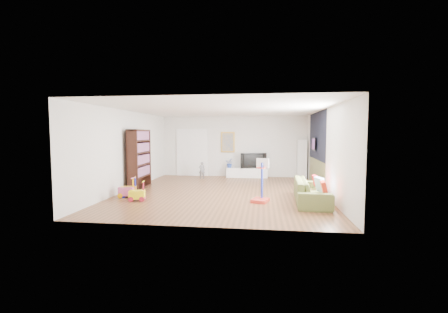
# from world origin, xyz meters

# --- Properties ---
(floor) EXTENTS (6.50, 7.50, 0.00)m
(floor) POSITION_xyz_m (0.00, 0.00, 0.00)
(floor) COLOR brown
(floor) RESTS_ON ground
(ceiling) EXTENTS (6.50, 7.50, 0.00)m
(ceiling) POSITION_xyz_m (0.00, 0.00, 2.70)
(ceiling) COLOR white
(ceiling) RESTS_ON ground
(wall_back) EXTENTS (6.50, 0.00, 2.70)m
(wall_back) POSITION_xyz_m (0.00, 3.75, 1.35)
(wall_back) COLOR silver
(wall_back) RESTS_ON ground
(wall_front) EXTENTS (6.50, 0.00, 2.70)m
(wall_front) POSITION_xyz_m (0.00, -3.75, 1.35)
(wall_front) COLOR silver
(wall_front) RESTS_ON ground
(wall_left) EXTENTS (0.00, 7.50, 2.70)m
(wall_left) POSITION_xyz_m (-3.25, 0.00, 1.35)
(wall_left) COLOR white
(wall_left) RESTS_ON ground
(wall_right) EXTENTS (0.00, 7.50, 2.70)m
(wall_right) POSITION_xyz_m (3.25, 0.00, 1.35)
(wall_right) COLOR silver
(wall_right) RESTS_ON ground
(navy_accent) EXTENTS (0.01, 3.20, 1.70)m
(navy_accent) POSITION_xyz_m (3.23, 1.40, 1.85)
(navy_accent) COLOR black
(navy_accent) RESTS_ON wall_right
(olive_wainscot) EXTENTS (0.01, 3.20, 1.00)m
(olive_wainscot) POSITION_xyz_m (3.23, 1.40, 0.50)
(olive_wainscot) COLOR brown
(olive_wainscot) RESTS_ON wall_right
(doorway) EXTENTS (1.45, 0.06, 2.10)m
(doorway) POSITION_xyz_m (-1.90, 3.71, 1.05)
(doorway) COLOR white
(doorway) RESTS_ON ground
(painting_back) EXTENTS (0.62, 0.06, 0.92)m
(painting_back) POSITION_xyz_m (-0.25, 3.71, 1.55)
(painting_back) COLOR gold
(painting_back) RESTS_ON wall_back
(artwork_right) EXTENTS (0.04, 0.56, 0.46)m
(artwork_right) POSITION_xyz_m (3.17, 1.60, 1.55)
(artwork_right) COLOR #7F3F8C
(artwork_right) RESTS_ON wall_right
(media_console) EXTENTS (1.80, 0.45, 0.42)m
(media_console) POSITION_xyz_m (0.63, 3.47, 0.21)
(media_console) COLOR white
(media_console) RESTS_ON ground
(tall_cabinet) EXTENTS (0.40, 0.40, 1.66)m
(tall_cabinet) POSITION_xyz_m (3.00, 3.50, 0.83)
(tall_cabinet) COLOR white
(tall_cabinet) RESTS_ON ground
(bookshelf) EXTENTS (0.45, 1.44, 2.07)m
(bookshelf) POSITION_xyz_m (-2.98, 0.28, 1.04)
(bookshelf) COLOR black
(bookshelf) RESTS_ON ground
(sofa) EXTENTS (1.00, 2.26, 0.65)m
(sofa) POSITION_xyz_m (2.67, -1.16, 0.32)
(sofa) COLOR #616A34
(sofa) RESTS_ON ground
(basketball_hoop) EXTENTS (0.56, 0.62, 1.23)m
(basketball_hoop) POSITION_xyz_m (1.25, -1.30, 0.62)
(basketball_hoop) COLOR red
(basketball_hoop) RESTS_ON ground
(ride_on_yellow) EXTENTS (0.47, 0.34, 0.57)m
(ride_on_yellow) POSITION_xyz_m (-2.26, -1.61, 0.28)
(ride_on_yellow) COLOR yellow
(ride_on_yellow) RESTS_ON ground
(ride_on_orange) EXTENTS (0.53, 0.43, 0.61)m
(ride_on_orange) POSITION_xyz_m (-2.73, -1.14, 0.31)
(ride_on_orange) COLOR gold
(ride_on_orange) RESTS_ON ground
(ride_on_pink) EXTENTS (0.47, 0.30, 0.61)m
(ride_on_pink) POSITION_xyz_m (-2.75, -1.21, 0.30)
(ride_on_pink) COLOR #CE518B
(ride_on_pink) RESTS_ON ground
(child) EXTENTS (0.31, 0.26, 0.73)m
(child) POSITION_xyz_m (-1.28, 2.89, 0.36)
(child) COLOR slate
(child) RESTS_ON ground
(tv) EXTENTS (1.15, 0.46, 0.67)m
(tv) POSITION_xyz_m (0.89, 3.49, 0.75)
(tv) COLOR black
(tv) RESTS_ON media_console
(vase_plant) EXTENTS (0.46, 0.42, 0.42)m
(vase_plant) POSITION_xyz_m (-0.13, 3.45, 0.63)
(vase_plant) COLOR #294499
(vase_plant) RESTS_ON media_console
(pillow_left) EXTENTS (0.13, 0.39, 0.39)m
(pillow_left) POSITION_xyz_m (2.88, -1.84, 0.51)
(pillow_left) COLOR red
(pillow_left) RESTS_ON sofa
(pillow_center) EXTENTS (0.22, 0.42, 0.41)m
(pillow_center) POSITION_xyz_m (2.90, -1.18, 0.51)
(pillow_center) COLOR silver
(pillow_center) RESTS_ON sofa
(pillow_right) EXTENTS (0.14, 0.36, 0.35)m
(pillow_right) POSITION_xyz_m (2.90, -0.56, 0.51)
(pillow_right) COLOR red
(pillow_right) RESTS_ON sofa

